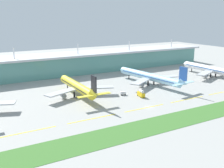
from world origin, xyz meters
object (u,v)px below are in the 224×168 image
Objects in this scene: baggage_cart at (123,93)px; fuel_truck at (141,94)px; airliner_near_middle at (78,87)px; airliner_far_middle at (150,77)px; airliner_farthest at (212,70)px.

fuel_truck is at bearing -48.11° from baggage_cart.
airliner_near_middle is 8.00× the size of fuel_truck.
baggage_cart is at bearing -157.44° from airliner_far_middle.
airliner_far_middle is at bearing 43.14° from fuel_truck.
airliner_near_middle is at bearing 178.23° from airliner_farthest.
baggage_cart is (-33.09, -13.75, -5.19)m from airliner_far_middle.
fuel_truck is at bearing -136.86° from airliner_far_middle.
airliner_far_middle is 34.07m from fuel_truck.
fuel_truck reaches higher than baggage_cart.
airliner_far_middle is 18.51× the size of baggage_cart.
airliner_near_middle is at bearing 147.88° from fuel_truck.
airliner_farthest is at bearing 11.74° from fuel_truck.
airliner_near_middle is at bearing 154.38° from baggage_cart.
airliner_farthest reaches higher than baggage_cart.
airliner_farthest is at bearing -3.84° from airliner_far_middle.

